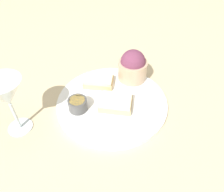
% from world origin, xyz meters
% --- Properties ---
extents(ground_plane, '(4.00, 4.00, 0.00)m').
position_xyz_m(ground_plane, '(0.00, 0.00, 0.00)').
color(ground_plane, '#C6B289').
extents(dinner_plate, '(0.33, 0.33, 0.01)m').
position_xyz_m(dinner_plate, '(0.00, 0.00, 0.01)').
color(dinner_plate, white).
rests_on(dinner_plate, ground_plane).
extents(salad_bowl, '(0.09, 0.09, 0.10)m').
position_xyz_m(salad_bowl, '(-0.00, -0.13, 0.06)').
color(salad_bowl, tan).
rests_on(salad_bowl, dinner_plate).
extents(sauce_ramekin, '(0.05, 0.05, 0.04)m').
position_xyz_m(sauce_ramekin, '(0.07, 0.08, 0.03)').
color(sauce_ramekin, '#4C4C4C').
rests_on(sauce_ramekin, dinner_plate).
extents(cheese_toast_near, '(0.11, 0.10, 0.03)m').
position_xyz_m(cheese_toast_near, '(-0.02, 0.01, 0.03)').
color(cheese_toast_near, '#D1B27F').
rests_on(cheese_toast_near, dinner_plate).
extents(cheese_toast_far, '(0.11, 0.09, 0.03)m').
position_xyz_m(cheese_toast_far, '(0.08, -0.04, 0.03)').
color(cheese_toast_far, '#D1B27F').
rests_on(cheese_toast_far, dinner_plate).
extents(wine_glass, '(0.10, 0.10, 0.16)m').
position_xyz_m(wine_glass, '(0.17, 0.21, 0.12)').
color(wine_glass, silver).
rests_on(wine_glass, ground_plane).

